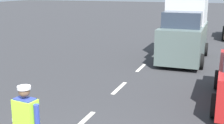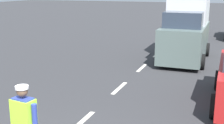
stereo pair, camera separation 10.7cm
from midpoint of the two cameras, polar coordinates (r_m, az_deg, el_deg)
ground_plane at (r=25.56m, az=13.13°, el=5.59°), size 96.00×96.00×0.00m
lane_center_line at (r=29.69m, az=14.28°, el=6.64°), size 0.14×46.40×0.01m
road_worker at (r=6.37m, az=-15.39°, el=-10.66°), size 0.77×0.36×1.67m
traffic_cone_near at (r=8.13m, az=-17.23°, el=-10.43°), size 0.36×0.36×0.53m
delivery_truck at (r=15.38m, az=13.91°, el=6.33°), size 2.16×4.60×3.54m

